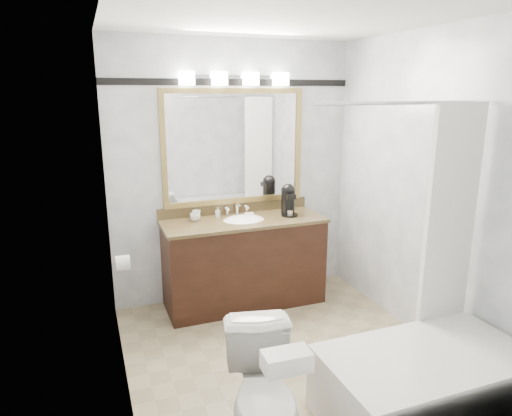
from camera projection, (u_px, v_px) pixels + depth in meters
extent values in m
cube|color=gray|center=(287.00, 357.00, 3.57)|extent=(2.40, 2.60, 0.01)
cube|color=white|center=(294.00, 14.00, 2.95)|extent=(2.40, 2.60, 0.01)
cube|color=white|center=(234.00, 173.00, 4.44)|extent=(2.40, 0.01, 2.50)
cube|color=white|center=(410.00, 265.00, 2.08)|extent=(2.40, 0.01, 2.50)
cube|color=white|center=(115.00, 218.00, 2.85)|extent=(0.01, 2.60, 2.50)
cube|color=white|center=(426.00, 190.00, 3.68)|extent=(0.01, 2.60, 2.50)
cube|color=black|center=(244.00, 263.00, 4.39)|extent=(1.50, 0.55, 0.82)
cube|color=olive|center=(244.00, 221.00, 4.29)|extent=(1.53, 0.58, 0.03)
cube|color=olive|center=(235.00, 208.00, 4.51)|extent=(1.53, 0.03, 0.10)
ellipsoid|color=white|center=(244.00, 223.00, 4.29)|extent=(0.44, 0.34, 0.14)
cube|color=#A28849|center=(234.00, 91.00, 4.23)|extent=(1.40, 0.04, 0.05)
cube|color=#A28849|center=(235.00, 201.00, 4.49)|extent=(1.40, 0.04, 0.05)
cube|color=#A28849|center=(163.00, 150.00, 4.13)|extent=(0.05, 0.04, 1.00)
cube|color=#A28849|center=(298.00, 144.00, 4.59)|extent=(0.05, 0.04, 1.00)
cube|color=white|center=(234.00, 147.00, 4.36)|extent=(1.30, 0.01, 1.00)
cube|color=silver|center=(234.00, 77.00, 4.19)|extent=(0.90, 0.05, 0.03)
cube|color=white|center=(187.00, 78.00, 4.00)|extent=(0.12, 0.12, 0.12)
cube|color=white|center=(220.00, 79.00, 4.10)|extent=(0.12, 0.12, 0.12)
cube|color=white|center=(251.00, 79.00, 4.20)|extent=(0.12, 0.12, 0.12)
cube|color=white|center=(281.00, 79.00, 4.30)|extent=(0.12, 0.12, 0.12)
cube|color=black|center=(233.00, 82.00, 4.22)|extent=(2.40, 0.01, 0.06)
cube|color=white|center=(425.00, 385.00, 2.86)|extent=(1.30, 0.72, 0.45)
cylinder|color=silver|center=(408.00, 103.00, 2.78)|extent=(1.30, 0.02, 0.02)
cube|color=white|center=(450.00, 219.00, 3.11)|extent=(0.40, 0.04, 1.55)
cylinder|color=white|center=(123.00, 263.00, 3.61)|extent=(0.11, 0.12, 0.12)
imported|color=white|center=(264.00, 398.00, 2.54)|extent=(0.54, 0.77, 0.72)
cube|color=white|center=(287.00, 361.00, 2.19)|extent=(0.24, 0.14, 0.10)
cylinder|color=black|center=(289.00, 215.00, 4.41)|extent=(0.16, 0.16, 0.02)
cylinder|color=black|center=(288.00, 202.00, 4.43)|extent=(0.13, 0.13, 0.23)
sphere|color=black|center=(288.00, 191.00, 4.40)|extent=(0.14, 0.14, 0.14)
cube|color=black|center=(290.00, 196.00, 4.35)|extent=(0.10, 0.10, 0.04)
cylinder|color=silver|center=(290.00, 213.00, 4.39)|extent=(0.05, 0.05, 0.05)
imported|color=white|center=(195.00, 217.00, 4.23)|extent=(0.10, 0.10, 0.07)
imported|color=white|center=(196.00, 214.00, 4.33)|extent=(0.09, 0.09, 0.07)
imported|color=white|center=(218.00, 212.00, 4.35)|extent=(0.05, 0.05, 0.09)
cube|color=beige|center=(249.00, 214.00, 4.42)|extent=(0.09, 0.06, 0.03)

